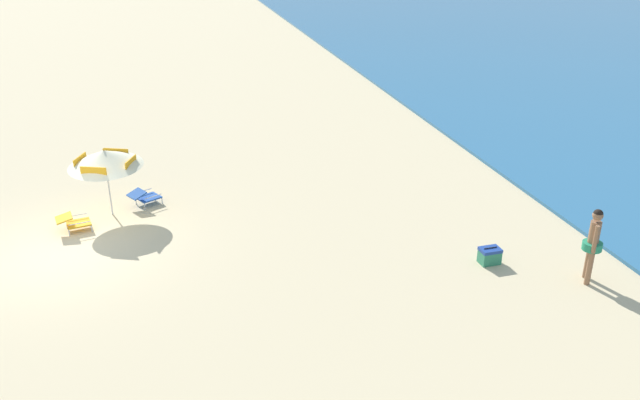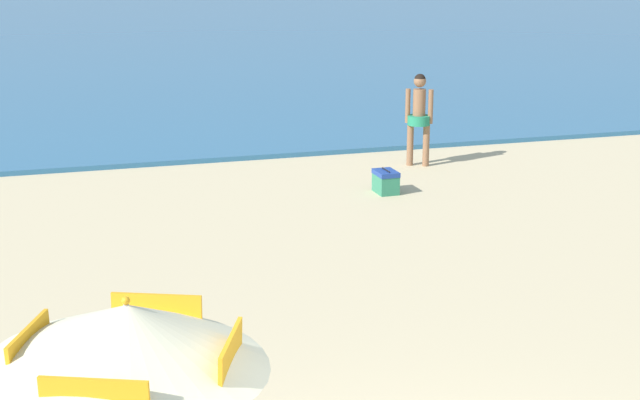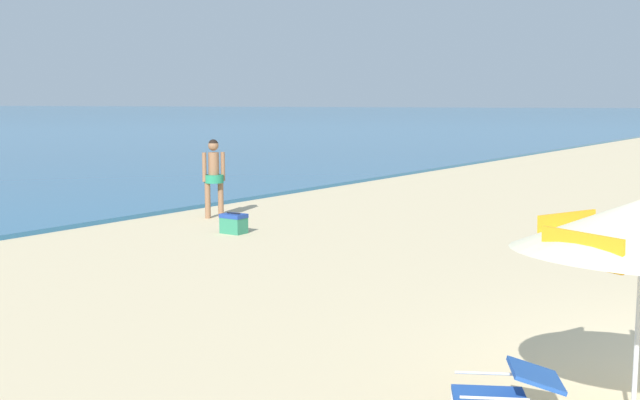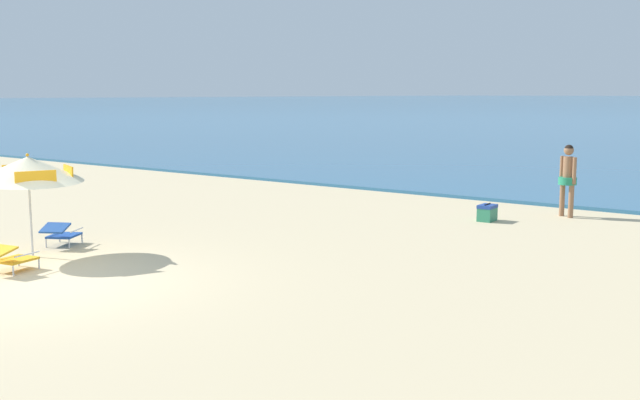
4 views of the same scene
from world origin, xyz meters
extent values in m
plane|color=#D1BA8E|center=(0.00, 0.00, 0.00)|extent=(800.00, 800.00, 0.00)
cylinder|color=silver|center=(-2.08, 1.09, 0.95)|extent=(0.04, 0.04, 1.90)
cone|color=beige|center=(-2.08, 1.09, 1.68)|extent=(2.48, 2.46, 0.56)
cube|color=orange|center=(-1.81, 1.76, 1.58)|extent=(0.67, 0.31, 0.25)
cube|color=orange|center=(-2.75, 1.37, 1.58)|extent=(0.31, 0.67, 0.25)
cube|color=orange|center=(-1.42, 0.82, 1.58)|extent=(0.31, 0.67, 0.25)
sphere|color=orange|center=(-2.08, 1.09, 1.93)|extent=(0.06, 0.06, 0.06)
cube|color=gold|center=(-1.29, 0.27, 0.20)|extent=(0.62, 0.69, 0.04)
cylinder|color=silver|center=(-1.58, 0.50, 0.09)|extent=(0.03, 0.03, 0.18)
cylinder|color=silver|center=(-1.10, 0.59, 0.09)|extent=(0.03, 0.03, 0.18)
cylinder|color=silver|center=(-0.99, 0.03, 0.09)|extent=(0.03, 0.03, 0.18)
cylinder|color=silver|center=(-1.56, 0.21, 0.32)|extent=(0.13, 0.53, 0.02)
cylinder|color=silver|center=(-1.01, 0.32, 0.32)|extent=(0.13, 0.53, 0.02)
cube|color=#1E4799|center=(-2.56, 2.11, 0.20)|extent=(0.75, 0.78, 0.04)
cube|color=#1E4799|center=(-2.38, 1.80, 0.42)|extent=(0.63, 0.60, 0.16)
cylinder|color=silver|center=(-2.91, 2.24, 0.09)|extent=(0.03, 0.03, 0.18)
cylinder|color=silver|center=(-2.48, 2.48, 0.09)|extent=(0.03, 0.03, 0.18)
cylinder|color=silver|center=(-2.63, 1.74, 0.09)|extent=(0.03, 0.03, 0.18)
cylinder|color=silver|center=(-2.20, 1.98, 0.09)|extent=(0.03, 0.03, 0.18)
cylinder|color=silver|center=(-2.80, 1.98, 0.32)|extent=(0.28, 0.48, 0.02)
cylinder|color=silver|center=(-2.31, 2.25, 0.32)|extent=(0.28, 0.48, 0.02)
cylinder|color=#8C6042|center=(4.33, 11.81, 0.44)|extent=(0.13, 0.13, 0.89)
cylinder|color=#8C6042|center=(4.60, 11.66, 0.44)|extent=(0.13, 0.13, 0.89)
cylinder|color=#23845B|center=(4.47, 11.73, 0.91)|extent=(0.44, 0.44, 0.18)
cylinder|color=#8C6042|center=(4.47, 11.73, 1.20)|extent=(0.24, 0.24, 0.63)
cylinder|color=#8C6042|center=(4.27, 11.84, 1.18)|extent=(0.10, 0.10, 0.66)
cylinder|color=#8C6042|center=(4.66, 11.63, 1.18)|extent=(0.10, 0.10, 0.66)
sphere|color=#8C6042|center=(4.47, 11.73, 1.67)|extent=(0.24, 0.24, 0.24)
sphere|color=black|center=(4.47, 11.73, 1.70)|extent=(0.22, 0.22, 0.22)
cube|color=#2D7F5B|center=(3.14, 9.97, 0.16)|extent=(0.35, 0.49, 0.32)
cube|color=navy|center=(3.14, 9.97, 0.36)|extent=(0.36, 0.50, 0.08)
cylinder|color=black|center=(3.14, 9.97, 0.42)|extent=(0.03, 0.34, 0.02)
camera|label=1|loc=(15.60, 2.42, 7.89)|focal=37.04mm
camera|label=2|loc=(-2.53, -5.12, 4.35)|focal=53.22mm
camera|label=3|loc=(-8.26, -0.18, 2.63)|focal=42.49mm
camera|label=4|loc=(10.58, -6.80, 3.07)|focal=42.09mm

